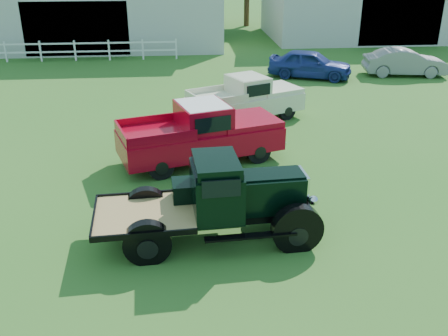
{
  "coord_description": "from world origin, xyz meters",
  "views": [
    {
      "loc": [
        -0.87,
        -10.57,
        6.35
      ],
      "look_at": [
        0.2,
        1.2,
        1.05
      ],
      "focal_mm": 40.0,
      "sensor_mm": 36.0,
      "label": 1
    }
  ],
  "objects_px": {
    "red_pickup": "(200,133)",
    "misc_car_grey": "(405,62)",
    "white_pickup": "(245,99)",
    "misc_car_blue": "(310,64)",
    "vintage_flatbed": "(212,199)"
  },
  "relations": [
    {
      "from": "white_pickup",
      "to": "red_pickup",
      "type": "bearing_deg",
      "value": -139.77
    },
    {
      "from": "white_pickup",
      "to": "misc_car_blue",
      "type": "distance_m",
      "value": 7.78
    },
    {
      "from": "red_pickup",
      "to": "misc_car_blue",
      "type": "height_order",
      "value": "red_pickup"
    },
    {
      "from": "misc_car_blue",
      "to": "misc_car_grey",
      "type": "height_order",
      "value": "misc_car_blue"
    },
    {
      "from": "white_pickup",
      "to": "vintage_flatbed",
      "type": "bearing_deg",
      "value": -125.9
    },
    {
      "from": "misc_car_grey",
      "to": "white_pickup",
      "type": "bearing_deg",
      "value": 132.89
    },
    {
      "from": "vintage_flatbed",
      "to": "misc_car_blue",
      "type": "xyz_separation_m",
      "value": [
        6.11,
        15.09,
        -0.29
      ]
    },
    {
      "from": "vintage_flatbed",
      "to": "white_pickup",
      "type": "relative_size",
      "value": 1.09
    },
    {
      "from": "red_pickup",
      "to": "white_pickup",
      "type": "xyz_separation_m",
      "value": [
        1.95,
        3.94,
        -0.1
      ]
    },
    {
      "from": "vintage_flatbed",
      "to": "white_pickup",
      "type": "height_order",
      "value": "vintage_flatbed"
    },
    {
      "from": "red_pickup",
      "to": "misc_car_grey",
      "type": "bearing_deg",
      "value": 26.03
    },
    {
      "from": "vintage_flatbed",
      "to": "red_pickup",
      "type": "distance_m",
      "value": 4.62
    },
    {
      "from": "vintage_flatbed",
      "to": "red_pickup",
      "type": "relative_size",
      "value": 0.97
    },
    {
      "from": "vintage_flatbed",
      "to": "white_pickup",
      "type": "xyz_separation_m",
      "value": [
        1.89,
        8.56,
        -0.15
      ]
    },
    {
      "from": "misc_car_blue",
      "to": "misc_car_grey",
      "type": "relative_size",
      "value": 1.01
    }
  ]
}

